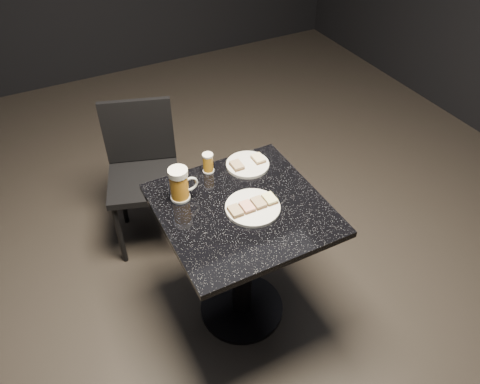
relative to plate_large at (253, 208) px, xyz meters
name	(u,v)px	position (x,y,z in m)	size (l,w,h in m)	color
floor	(242,308)	(-0.04, 0.03, -0.76)	(6.00, 6.00, 0.00)	black
plate_large	(253,208)	(0.00, 0.00, 0.00)	(0.24, 0.24, 0.01)	silver
plate_small	(248,165)	(0.12, 0.28, 0.00)	(0.21, 0.21, 0.01)	silver
table	(242,245)	(-0.04, 0.03, -0.25)	(0.70, 0.70, 0.75)	black
beer_mug	(180,184)	(-0.25, 0.21, 0.07)	(0.13, 0.09, 0.16)	silver
beer_tumbler	(208,163)	(-0.06, 0.33, 0.04)	(0.05, 0.05, 0.10)	silver
chair	(142,167)	(-0.26, 0.82, -0.26)	(0.49, 0.49, 0.86)	black
canapes_on_plate_large	(253,205)	(0.00, 0.00, 0.02)	(0.22, 0.07, 0.02)	#4C3521
canapes_on_plate_small	(248,162)	(0.12, 0.28, 0.02)	(0.17, 0.07, 0.02)	#4C3521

